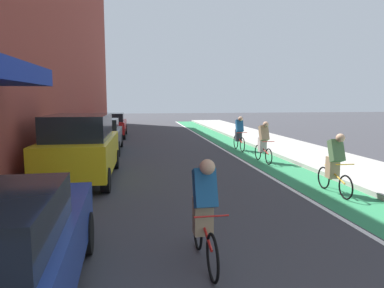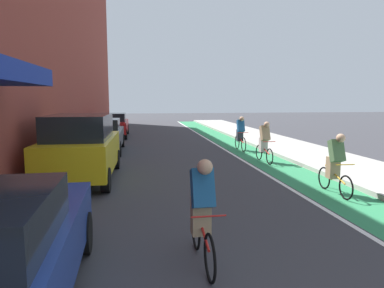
{
  "view_description": "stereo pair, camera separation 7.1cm",
  "coord_description": "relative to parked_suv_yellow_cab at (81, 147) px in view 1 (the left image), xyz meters",
  "views": [
    {
      "loc": [
        -1.55,
        0.27,
        2.44
      ],
      "look_at": [
        -0.13,
        9.27,
        1.26
      ],
      "focal_mm": 32.79,
      "sensor_mm": 36.0,
      "label": 1
    },
    {
      "loc": [
        -1.48,
        0.25,
        2.44
      ],
      "look_at": [
        -0.13,
        9.27,
        1.26
      ],
      "focal_mm": 32.79,
      "sensor_mm": 36.0,
      "label": 2
    }
  ],
  "objects": [
    {
      "name": "building_facade_left",
      "position": [
        -2.85,
        6.75,
        5.54
      ],
      "size": [
        4.15,
        39.5,
        13.11
      ],
      "color": "brown",
      "rests_on": "ground"
    },
    {
      "name": "sidewalk_right",
      "position": [
        9.02,
        6.77,
        -0.95
      ],
      "size": [
        3.09,
        39.5,
        0.14
      ],
      "primitive_type": "cube",
      "color": "#A8A59E",
      "rests_on": "ground"
    },
    {
      "name": "parked_sedan_gray",
      "position": [
        0.0,
        5.69,
        -0.23
      ],
      "size": [
        1.88,
        4.22,
        1.53
      ],
      "color": "#595B60",
      "rests_on": "ground"
    },
    {
      "name": "cyclist_mid",
      "position": [
        6.66,
        -2.56,
        -0.21
      ],
      "size": [
        0.48,
        1.66,
        1.58
      ],
      "color": "black",
      "rests_on": "ground"
    },
    {
      "name": "cyclist_lead",
      "position": [
        2.62,
        -5.84,
        -0.21
      ],
      "size": [
        0.48,
        1.71,
        1.61
      ],
      "color": "black",
      "rests_on": "ground"
    },
    {
      "name": "ground_plane",
      "position": [
        3.21,
        4.77,
        -1.02
      ],
      "size": [
        86.89,
        86.89,
        0.0
      ],
      "primitive_type": "plane",
      "color": "#38383D"
    },
    {
      "name": "parked_suv_yellow_cab",
      "position": [
        0.0,
        0.0,
        0.0
      ],
      "size": [
        2.02,
        4.34,
        1.98
      ],
      "color": "yellow",
      "rests_on": "ground"
    },
    {
      "name": "bike_lane_paint",
      "position": [
        6.68,
        6.77,
        -1.02
      ],
      "size": [
        1.6,
        39.5,
        0.0
      ],
      "primitive_type": "cube",
      "color": "#2D8451",
      "rests_on": "ground"
    },
    {
      "name": "lane_divider_stripe",
      "position": [
        5.78,
        6.77,
        -1.01
      ],
      "size": [
        0.12,
        39.5,
        0.0
      ],
      "primitive_type": "cube",
      "color": "white",
      "rests_on": "ground"
    },
    {
      "name": "cyclist_trailing",
      "position": [
        6.46,
        2.08,
        -0.17
      ],
      "size": [
        0.48,
        1.66,
        1.59
      ],
      "color": "black",
      "rests_on": "ground"
    },
    {
      "name": "cyclist_far",
      "position": [
        6.43,
        5.21,
        -0.17
      ],
      "size": [
        0.48,
        1.73,
        1.62
      ],
      "color": "black",
      "rests_on": "ground"
    },
    {
      "name": "parked_sedan_red",
      "position": [
        0.0,
        12.13,
        -0.23
      ],
      "size": [
        1.96,
        4.43,
        1.53
      ],
      "color": "red",
      "rests_on": "ground"
    }
  ]
}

